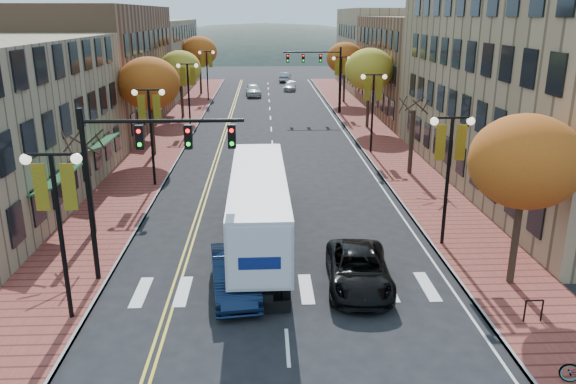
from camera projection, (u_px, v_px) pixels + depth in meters
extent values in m
plane|color=black|center=(285.00, 316.00, 20.02)|extent=(200.00, 200.00, 0.00)
cube|color=brown|center=(172.00, 132.00, 50.57)|extent=(4.00, 85.00, 0.15)
cube|color=brown|center=(370.00, 131.00, 51.31)|extent=(4.00, 85.00, 0.15)
cube|color=brown|center=(87.00, 68.00, 51.93)|extent=(12.00, 24.00, 11.00)
cube|color=#9E8966|center=(143.00, 57.00, 75.96)|extent=(12.00, 26.00, 9.50)
cube|color=brown|center=(445.00, 66.00, 59.25)|extent=(15.00, 24.00, 10.00)
cube|color=#9E8966|center=(397.00, 49.00, 80.04)|extent=(15.00, 20.00, 11.00)
cylinder|color=#382619|center=(89.00, 191.00, 26.58)|extent=(0.28, 0.28, 4.20)
cylinder|color=#382619|center=(152.00, 122.00, 41.71)|extent=(0.28, 0.28, 4.90)
ellipsoid|color=#CF5A18|center=(149.00, 83.00, 40.85)|extent=(4.48, 4.48, 3.81)
cylinder|color=#382619|center=(182.00, 95.00, 57.00)|extent=(0.28, 0.28, 4.55)
ellipsoid|color=gold|center=(180.00, 68.00, 56.20)|extent=(4.16, 4.16, 3.54)
cylinder|color=#382619|center=(200.00, 74.00, 74.06)|extent=(0.28, 0.28, 5.04)
ellipsoid|color=#CF5A18|center=(199.00, 51.00, 73.17)|extent=(4.61, 4.61, 3.92)
cylinder|color=#382619|center=(517.00, 228.00, 21.56)|extent=(0.28, 0.28, 4.55)
ellipsoid|color=#CF5A18|center=(526.00, 161.00, 20.76)|extent=(4.16, 4.16, 3.54)
cylinder|color=#382619|center=(411.00, 142.00, 36.84)|extent=(0.28, 0.28, 4.20)
cylinder|color=#382619|center=(368.00, 101.00, 51.97)|extent=(0.28, 0.28, 4.90)
ellipsoid|color=gold|center=(369.00, 69.00, 51.10)|extent=(4.48, 4.48, 3.81)
cylinder|color=#382619|center=(344.00, 82.00, 67.23)|extent=(0.28, 0.28, 4.76)
ellipsoid|color=#CF5A18|center=(345.00, 58.00, 66.39)|extent=(4.35, 4.35, 3.70)
cylinder|color=black|center=(62.00, 241.00, 18.80)|extent=(0.16, 0.16, 6.00)
cylinder|color=black|center=(50.00, 154.00, 17.89)|extent=(1.60, 0.10, 0.10)
sphere|color=#FFF2CC|center=(26.00, 159.00, 17.91)|extent=(0.36, 0.36, 0.36)
sphere|color=#FFF2CC|center=(76.00, 159.00, 17.97)|extent=(0.36, 0.36, 0.36)
cube|color=gold|center=(41.00, 188.00, 18.21)|extent=(0.45, 0.03, 1.60)
cube|color=gold|center=(69.00, 187.00, 18.25)|extent=(0.45, 0.03, 1.60)
cylinder|color=black|center=(152.00, 140.00, 34.04)|extent=(0.16, 0.16, 6.00)
cylinder|color=black|center=(148.00, 90.00, 33.13)|extent=(1.60, 0.10, 0.10)
sphere|color=#FFF2CC|center=(135.00, 92.00, 33.14)|extent=(0.36, 0.36, 0.36)
sphere|color=#FFF2CC|center=(162.00, 92.00, 33.20)|extent=(0.36, 0.36, 0.36)
cube|color=gold|center=(142.00, 108.00, 33.44)|extent=(0.45, 0.03, 1.60)
cube|color=gold|center=(157.00, 108.00, 33.48)|extent=(0.45, 0.03, 1.60)
cylinder|color=black|center=(189.00, 97.00, 51.17)|extent=(0.16, 0.16, 6.00)
cylinder|color=black|center=(187.00, 64.00, 50.26)|extent=(1.60, 0.10, 0.10)
sphere|color=#FFF2CC|center=(178.00, 66.00, 50.28)|extent=(0.36, 0.36, 0.36)
sphere|color=#FFF2CC|center=(196.00, 66.00, 50.34)|extent=(0.36, 0.36, 0.36)
cube|color=gold|center=(183.00, 76.00, 50.58)|extent=(0.45, 0.03, 1.60)
cube|color=gold|center=(193.00, 76.00, 50.62)|extent=(0.45, 0.03, 1.60)
cylinder|color=black|center=(207.00, 77.00, 68.31)|extent=(0.16, 0.16, 6.00)
cylinder|color=black|center=(206.00, 51.00, 67.40)|extent=(1.60, 0.10, 0.10)
sphere|color=#FFF2CC|center=(200.00, 53.00, 67.41)|extent=(0.36, 0.36, 0.36)
sphere|color=#FFF2CC|center=(213.00, 52.00, 67.48)|extent=(0.36, 0.36, 0.36)
cube|color=gold|center=(203.00, 61.00, 67.72)|extent=(0.45, 0.03, 1.60)
cube|color=gold|center=(210.00, 61.00, 67.75)|extent=(0.45, 0.03, 1.60)
cylinder|color=black|center=(447.00, 184.00, 25.13)|extent=(0.16, 0.16, 6.00)
cylinder|color=black|center=(453.00, 118.00, 24.22)|extent=(1.60, 0.10, 0.10)
sphere|color=#FFF2CC|center=(434.00, 121.00, 24.23)|extent=(0.36, 0.36, 0.36)
sphere|color=#FFF2CC|center=(471.00, 121.00, 24.30)|extent=(0.36, 0.36, 0.36)
cube|color=gold|center=(441.00, 143.00, 24.54)|extent=(0.45, 0.03, 1.60)
cube|color=gold|center=(461.00, 143.00, 24.57)|extent=(0.45, 0.03, 1.60)
cylinder|color=black|center=(372.00, 115.00, 42.27)|extent=(0.16, 0.16, 6.00)
cylinder|color=black|center=(374.00, 75.00, 41.36)|extent=(1.60, 0.10, 0.10)
sphere|color=#FFF2CC|center=(363.00, 77.00, 41.37)|extent=(0.36, 0.36, 0.36)
sphere|color=#FFF2CC|center=(385.00, 77.00, 41.44)|extent=(0.36, 0.36, 0.36)
cube|color=gold|center=(367.00, 90.00, 41.67)|extent=(0.45, 0.03, 1.60)
cube|color=gold|center=(379.00, 90.00, 41.71)|extent=(0.45, 0.03, 1.60)
cylinder|color=black|center=(341.00, 86.00, 59.41)|extent=(0.16, 0.16, 6.00)
cylinder|color=black|center=(341.00, 57.00, 58.50)|extent=(1.60, 0.10, 0.10)
sphere|color=#FFF2CC|center=(334.00, 58.00, 58.51)|extent=(0.36, 0.36, 0.36)
sphere|color=#FFF2CC|center=(349.00, 58.00, 58.57)|extent=(0.36, 0.36, 0.36)
cube|color=gold|center=(337.00, 68.00, 58.81)|extent=(0.45, 0.03, 1.60)
cube|color=gold|center=(345.00, 68.00, 58.85)|extent=(0.45, 0.03, 1.60)
cylinder|color=black|center=(90.00, 199.00, 21.51)|extent=(0.20, 0.20, 7.00)
cylinder|color=black|center=(163.00, 121.00, 20.73)|extent=(6.00, 0.14, 0.14)
cube|color=black|center=(140.00, 137.00, 20.87)|extent=(0.30, 0.25, 0.90)
sphere|color=#FF0C0C|center=(138.00, 131.00, 20.66)|extent=(0.16, 0.16, 0.16)
cube|color=black|center=(188.00, 137.00, 20.94)|extent=(0.30, 0.25, 0.90)
sphere|color=#FF0C0C|center=(188.00, 131.00, 20.73)|extent=(0.16, 0.16, 0.16)
cube|color=black|center=(232.00, 136.00, 21.01)|extent=(0.30, 0.25, 0.90)
sphere|color=#FF0C0C|center=(231.00, 131.00, 20.80)|extent=(0.16, 0.16, 0.16)
cylinder|color=black|center=(340.00, 81.00, 59.25)|extent=(0.20, 0.20, 7.00)
cylinder|color=black|center=(312.00, 52.00, 58.22)|extent=(6.00, 0.14, 0.14)
cube|color=black|center=(320.00, 58.00, 58.44)|extent=(0.30, 0.25, 0.90)
sphere|color=#FF0C0C|center=(321.00, 56.00, 58.23)|extent=(0.16, 0.16, 0.16)
cube|color=black|center=(303.00, 58.00, 58.36)|extent=(0.30, 0.25, 0.90)
sphere|color=#FF0C0C|center=(303.00, 56.00, 58.15)|extent=(0.16, 0.16, 0.16)
cube|color=black|center=(288.00, 58.00, 58.30)|extent=(0.30, 0.25, 0.90)
sphere|color=#FF0C0C|center=(288.00, 56.00, 58.09)|extent=(0.16, 0.16, 0.16)
cube|color=black|center=(259.00, 236.00, 25.19)|extent=(1.04, 11.85, 0.32)
cube|color=silver|center=(259.00, 202.00, 24.71)|extent=(2.50, 11.87, 2.55)
cube|color=black|center=(258.00, 176.00, 31.90)|extent=(2.31, 2.76, 2.28)
cylinder|color=black|center=(234.00, 292.00, 20.73)|extent=(0.33, 0.91, 0.91)
cylinder|color=black|center=(286.00, 291.00, 20.83)|extent=(0.33, 0.91, 0.91)
cylinder|color=black|center=(235.00, 279.00, 21.77)|extent=(0.33, 0.91, 0.91)
cylinder|color=black|center=(284.00, 278.00, 21.87)|extent=(0.33, 0.91, 0.91)
cylinder|color=black|center=(241.00, 199.00, 31.13)|extent=(0.33, 0.91, 0.91)
cylinder|color=black|center=(276.00, 199.00, 31.23)|extent=(0.33, 0.91, 0.91)
cylinder|color=black|center=(242.00, 189.00, 33.04)|extent=(0.33, 0.91, 0.91)
cylinder|color=black|center=(275.00, 188.00, 33.14)|extent=(0.33, 0.91, 0.91)
imported|color=black|center=(235.00, 274.00, 21.44)|extent=(2.24, 4.95, 1.58)
imported|color=black|center=(359.00, 270.00, 21.96)|extent=(2.77, 5.38, 1.45)
imported|color=silver|center=(253.00, 90.00, 73.19)|extent=(2.28, 4.86, 1.61)
imported|color=#B1B2BA|center=(290.00, 86.00, 78.69)|extent=(1.99, 4.15, 1.16)
imported|color=#95969C|center=(285.00, 77.00, 88.91)|extent=(2.14, 4.65, 1.48)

